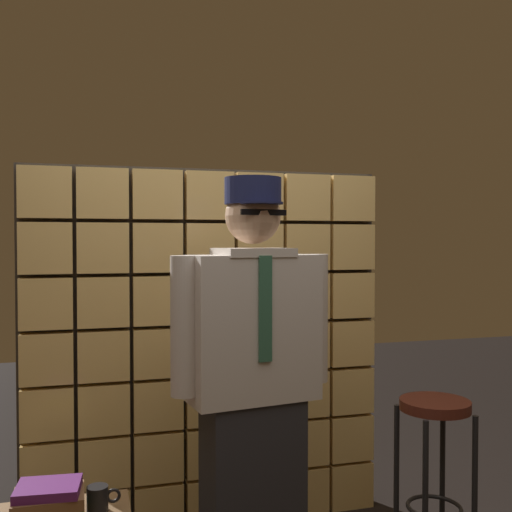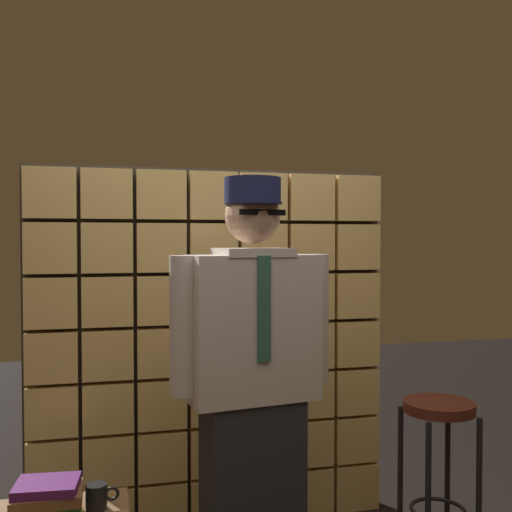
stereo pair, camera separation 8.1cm
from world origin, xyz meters
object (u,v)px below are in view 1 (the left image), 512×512
Objects in this scene: bar_stool at (435,439)px; coffee_mug at (98,499)px; standing_person at (253,382)px; book_stack at (50,505)px.

bar_stool is 5.98× the size of coffee_mug.
standing_person reaches higher than bar_stool.
standing_person is at bearing 9.47° from coffee_mug.
standing_person reaches higher than book_stack.
book_stack is at bearing -176.04° from standing_person.
book_stack is 2.07× the size of coffee_mug.
book_stack is 0.18m from coffee_mug.
bar_stool reaches higher than coffee_mug.
bar_stool is 2.89× the size of book_stack.
standing_person is at bearing 12.20° from book_stack.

